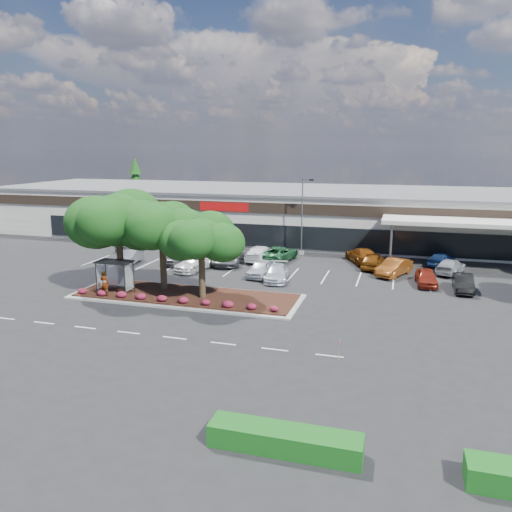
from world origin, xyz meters
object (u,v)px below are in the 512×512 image
(car_0, at_px, (130,257))
(car_1, at_px, (180,256))
(survey_stake, at_px, (339,347))
(light_pole, at_px, (303,222))

(car_0, distance_m, car_1, 5.10)
(car_0, bearing_deg, survey_stake, -44.50)
(light_pole, height_order, car_1, light_pole)
(light_pole, bearing_deg, car_1, -144.90)
(light_pole, height_order, car_0, light_pole)
(survey_stake, bearing_deg, car_0, 143.00)
(survey_stake, xyz_separation_m, car_1, (-18.33, 18.97, 0.05))
(car_0, xyz_separation_m, car_1, (4.88, 1.49, 0.10))
(survey_stake, distance_m, car_0, 29.06)
(survey_stake, distance_m, car_1, 26.38)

